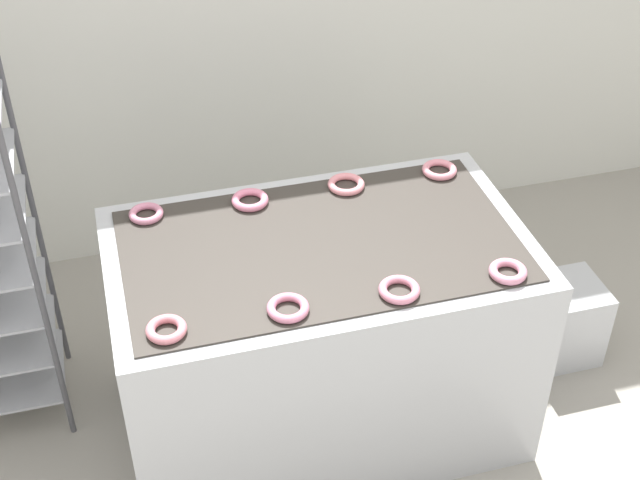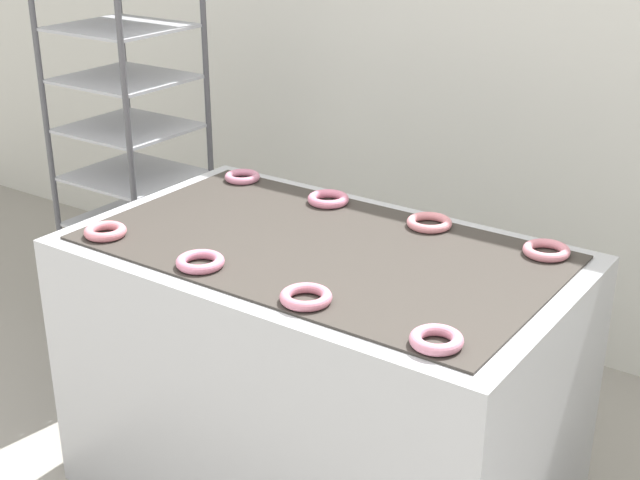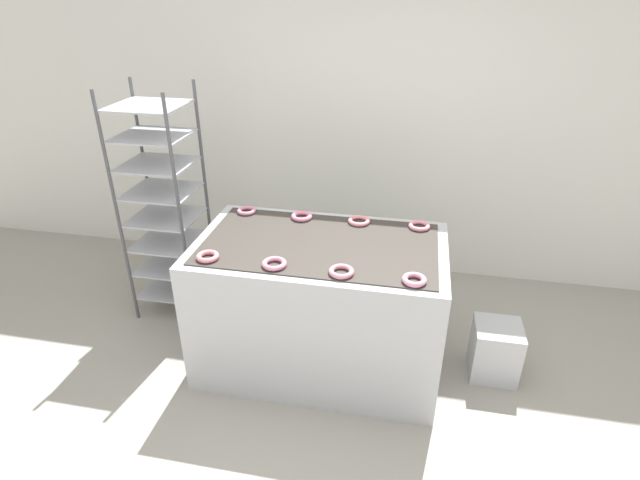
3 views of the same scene
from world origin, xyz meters
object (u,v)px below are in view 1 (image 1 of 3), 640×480
Objects in this scene: fryer_machine at (320,337)px; donut_near_midright at (399,290)px; glaze_bin at (564,320)px; donut_far_midright at (346,184)px; donut_near_right at (508,272)px; donut_far_midleft at (250,200)px; donut_far_right at (439,170)px; donut_near_left at (166,329)px; donut_far_left at (146,214)px; donut_near_midleft at (288,308)px.

fryer_machine is 10.93× the size of donut_near_midright.
glaze_bin is 1.24m from donut_far_midright.
donut_near_right is at bearing -30.44° from fryer_machine.
donut_near_midright is 1.06× the size of donut_near_right.
donut_near_right is 0.93× the size of donut_far_midleft.
donut_far_midleft is at bearing -179.43° from donut_far_right.
donut_far_right reaches higher than fryer_machine.
donut_near_left reaches higher than donut_far_left.
donut_far_left is (0.01, 0.66, -0.00)m from donut_near_left.
donut_near_midright is at bearing -0.94° from donut_near_left.
donut_near_right reaches higher than donut_far_left.
donut_near_midright is 0.76m from donut_far_midleft.
donut_near_midright and donut_far_midleft have the same top height.
donut_far_right is at bearing 58.50° from donut_near_midright.
donut_near_right is at bearing -30.29° from donut_far_left.
donut_near_midright is 0.40m from donut_near_right.
donut_near_left is at bearing -90.98° from donut_far_left.
fryer_machine is 10.91× the size of donut_near_midleft.
fryer_machine is 0.83m from donut_far_left.
donut_far_right is (0.79, 0.01, -0.00)m from donut_far_midleft.
donut_far_left is at bearing 179.55° from donut_far_right.
donut_near_right is at bearing -40.76° from donut_far_midleft.
donut_near_midleft is 0.99× the size of donut_far_midleft.
donut_near_midright reaches higher than donut_far_right.
glaze_bin is at bearing 36.83° from donut_near_right.
glaze_bin is 2.86× the size of donut_near_left.
donut_near_right reaches higher than donut_far_midright.
donut_far_right is at bearing -0.45° from donut_far_left.
donut_near_left is 1.37m from donut_far_right.
fryer_machine is at bearing -120.91° from donut_far_midright.
donut_near_left is (-0.60, -0.32, 0.48)m from fryer_machine.
donut_near_midright is at bearing -121.50° from donut_far_right.
donut_near_midleft reaches higher than fryer_machine.
donut_near_midright reaches higher than fryer_machine.
donut_near_midleft is at bearing -90.69° from donut_far_midleft.
donut_far_midleft is at bearing -2.48° from donut_far_left.
donut_far_left is at bearing 120.35° from donut_near_midleft.
glaze_bin is at bearing -14.11° from donut_far_midright.
glaze_bin is 2.85× the size of donut_near_right.
donut_far_midright and donut_far_right have the same top height.
fryer_machine is at bearing 119.17° from donut_near_midright.
donut_far_left and donut_far_right have the same top height.
donut_far_left reaches higher than fryer_machine.
donut_near_left is 0.94× the size of donut_near_midright.
donut_near_right is at bearing -60.36° from donut_far_midright.
fryer_machine is 10.83× the size of donut_far_midleft.
donut_far_midright reaches higher than glaze_bin.
donut_far_midleft is 0.39m from donut_far_midright.
donut_near_midleft is at bearing -0.43° from donut_near_left.
donut_near_right reaches higher than donut_near_midright.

